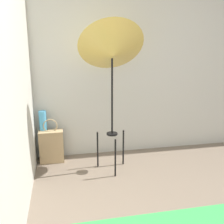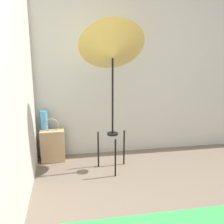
# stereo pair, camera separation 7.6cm
# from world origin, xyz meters

# --- Properties ---
(wall_back) EXTENTS (8.00, 0.05, 2.60)m
(wall_back) POSITION_xyz_m (0.00, 2.22, 1.30)
(wall_back) COLOR beige
(wall_back) RESTS_ON ground_plane
(wall_side_left) EXTENTS (0.05, 8.00, 2.60)m
(wall_side_left) POSITION_xyz_m (-1.25, 1.00, 1.30)
(wall_side_left) COLOR beige
(wall_side_left) RESTS_ON ground_plane
(photo_umbrella) EXTENTS (0.75, 0.64, 1.77)m
(photo_umbrella) POSITION_xyz_m (-0.29, 1.68, 1.42)
(photo_umbrella) COLOR black
(photo_umbrella) RESTS_ON ground_plane
(tote_bag) EXTENTS (0.31, 0.15, 0.58)m
(tote_bag) POSITION_xyz_m (-1.03, 2.04, 0.22)
(tote_bag) COLOR tan
(tote_bag) RESTS_ON ground_plane
(paper_roll) EXTENTS (0.10, 0.10, 0.68)m
(paper_roll) POSITION_xyz_m (-1.12, 2.11, 0.34)
(paper_roll) COLOR #4CA3D1
(paper_roll) RESTS_ON ground_plane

